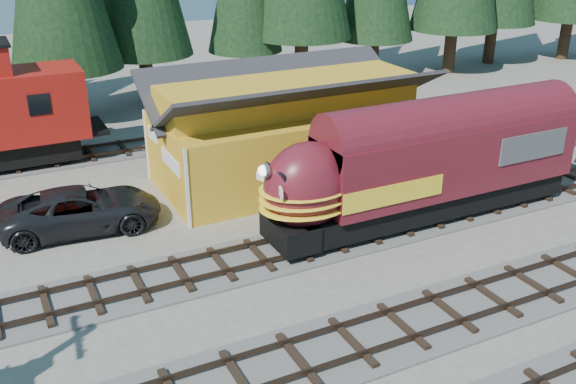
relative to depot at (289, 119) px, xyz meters
name	(u,v)px	position (x,y,z in m)	size (l,w,h in m)	color
ground	(425,280)	(0.00, -10.50, -2.96)	(120.00, 120.00, 0.00)	#6B665B
track_siding	(545,188)	(10.00, -6.50, -2.90)	(68.00, 3.20, 0.33)	#4C4947
track_spur	(50,161)	(-10.00, 7.50, -2.90)	(32.00, 3.20, 0.33)	#4C4947
depot	(289,119)	(0.00, 0.00, 0.00)	(12.80, 7.00, 5.30)	gold
locomotive	(417,169)	(2.48, -6.50, -0.67)	(14.22, 2.83, 3.87)	black
pickup_truck_a	(81,210)	(-9.87, -1.15, -2.09)	(2.88, 6.25, 1.74)	black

